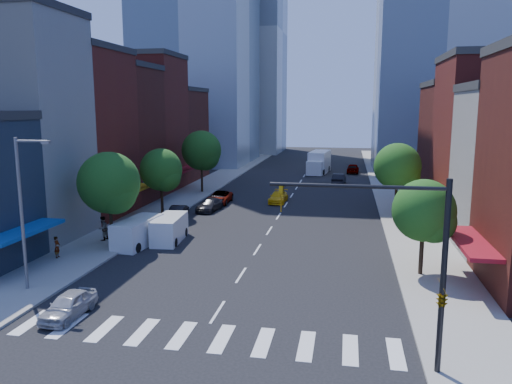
% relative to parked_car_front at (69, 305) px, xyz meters
% --- Properties ---
extents(ground, '(220.00, 220.00, 0.00)m').
position_rel_parked_car_front_xyz_m(ground, '(7.50, 2.00, -0.65)').
color(ground, black).
rests_on(ground, ground).
extents(sidewalk_left, '(5.00, 120.00, 0.15)m').
position_rel_parked_car_front_xyz_m(sidewalk_left, '(-5.00, 42.00, -0.58)').
color(sidewalk_left, gray).
rests_on(sidewalk_left, ground).
extents(sidewalk_right, '(5.00, 120.00, 0.15)m').
position_rel_parked_car_front_xyz_m(sidewalk_right, '(20.00, 42.00, -0.58)').
color(sidewalk_right, gray).
rests_on(sidewalk_right, ground).
extents(crosswalk, '(19.00, 3.00, 0.01)m').
position_rel_parked_car_front_xyz_m(crosswalk, '(7.50, -1.00, -0.65)').
color(crosswalk, silver).
rests_on(crosswalk, ground).
extents(bldg_left_1, '(12.00, 8.00, 18.00)m').
position_rel_parked_car_front_xyz_m(bldg_left_1, '(-13.50, 14.00, 8.35)').
color(bldg_left_1, beige).
rests_on(bldg_left_1, ground).
extents(bldg_left_2, '(12.00, 9.00, 16.00)m').
position_rel_parked_car_front_xyz_m(bldg_left_2, '(-13.50, 22.50, 7.35)').
color(bldg_left_2, maroon).
rests_on(bldg_left_2, ground).
extents(bldg_left_3, '(12.00, 8.00, 15.00)m').
position_rel_parked_car_front_xyz_m(bldg_left_3, '(-13.50, 31.00, 6.85)').
color(bldg_left_3, '#501914').
rests_on(bldg_left_3, ground).
extents(bldg_left_4, '(12.00, 9.00, 17.00)m').
position_rel_parked_car_front_xyz_m(bldg_left_4, '(-13.50, 39.50, 7.85)').
color(bldg_left_4, maroon).
rests_on(bldg_left_4, ground).
extents(bldg_left_5, '(12.00, 10.00, 13.00)m').
position_rel_parked_car_front_xyz_m(bldg_left_5, '(-13.50, 49.00, 5.85)').
color(bldg_left_5, '#501914').
rests_on(bldg_left_5, ground).
extents(bldg_right_2, '(12.00, 10.00, 15.00)m').
position_rel_parked_car_front_xyz_m(bldg_right_2, '(28.50, 26.00, 6.85)').
color(bldg_right_2, maroon).
rests_on(bldg_right_2, ground).
extents(bldg_right_3, '(12.00, 10.00, 13.00)m').
position_rel_parked_car_front_xyz_m(bldg_right_3, '(28.50, 36.00, 5.85)').
color(bldg_right_3, '#501914').
rests_on(bldg_right_3, ground).
extents(tower_far_w, '(18.00, 18.00, 56.00)m').
position_rel_parked_car_front_xyz_m(tower_far_w, '(-10.50, 97.00, 27.35)').
color(tower_far_w, '#9EA5AD').
rests_on(tower_far_w, ground).
extents(traffic_signal, '(7.24, 2.24, 8.00)m').
position_rel_parked_car_front_xyz_m(traffic_signal, '(17.44, -2.50, 3.50)').
color(traffic_signal, black).
rests_on(traffic_signal, sidewalk_right).
extents(streetlight, '(2.25, 0.25, 9.00)m').
position_rel_parked_car_front_xyz_m(streetlight, '(-4.31, 3.00, 4.62)').
color(streetlight, slate).
rests_on(streetlight, sidewalk_left).
extents(tree_left_near, '(4.80, 4.80, 7.30)m').
position_rel_parked_car_front_xyz_m(tree_left_near, '(-3.85, 12.92, 4.21)').
color(tree_left_near, black).
rests_on(tree_left_near, sidewalk_left).
extents(tree_left_mid, '(4.20, 4.20, 6.65)m').
position_rel_parked_car_front_xyz_m(tree_left_mid, '(-3.85, 23.92, 3.87)').
color(tree_left_mid, black).
rests_on(tree_left_mid, sidewalk_left).
extents(tree_left_far, '(5.00, 5.00, 7.75)m').
position_rel_parked_car_front_xyz_m(tree_left_far, '(-3.85, 37.92, 4.55)').
color(tree_left_far, black).
rests_on(tree_left_far, sidewalk_left).
extents(tree_right_near, '(4.00, 4.00, 6.20)m').
position_rel_parked_car_front_xyz_m(tree_right_near, '(19.15, 9.92, 3.53)').
color(tree_right_near, black).
rests_on(tree_right_near, sidewalk_right).
extents(tree_right_far, '(4.60, 4.60, 7.20)m').
position_rel_parked_car_front_xyz_m(tree_right_far, '(19.15, 27.92, 4.21)').
color(tree_right_far, black).
rests_on(tree_right_far, sidewalk_right).
extents(parked_car_front, '(1.66, 3.89, 1.31)m').
position_rel_parked_car_front_xyz_m(parked_car_front, '(0.00, 0.00, 0.00)').
color(parked_car_front, '#ABABB0').
rests_on(parked_car_front, ground).
extents(parked_car_second, '(1.62, 4.02, 1.30)m').
position_rel_parked_car_front_xyz_m(parked_car_second, '(-2.00, 22.75, -0.01)').
color(parked_car_second, black).
rests_on(parked_car_second, ground).
extents(parked_car_third, '(2.33, 4.96, 1.37)m').
position_rel_parked_car_front_xyz_m(parked_car_third, '(0.00, 31.41, 0.03)').
color(parked_car_third, '#999999').
rests_on(parked_car_third, ground).
extents(parked_car_rear, '(2.32, 4.59, 1.28)m').
position_rel_parked_car_front_xyz_m(parked_car_rear, '(0.00, 27.27, -0.02)').
color(parked_car_rear, black).
rests_on(parked_car_rear, ground).
extents(cargo_van_near, '(2.58, 5.25, 2.15)m').
position_rel_parked_car_front_xyz_m(cargo_van_near, '(-2.02, 13.31, 0.41)').
color(cargo_van_near, silver).
rests_on(cargo_van_near, ground).
extents(cargo_van_far, '(2.32, 5.01, 2.08)m').
position_rel_parked_car_front_xyz_m(cargo_van_far, '(0.01, 15.03, 0.37)').
color(cargo_van_far, silver).
rests_on(cargo_van_far, ground).
extents(taxi, '(1.95, 4.48, 1.28)m').
position_rel_parked_car_front_xyz_m(taxi, '(6.50, 33.11, -0.01)').
color(taxi, yellow).
rests_on(taxi, ground).
extents(traffic_car_oncoming, '(2.02, 4.78, 1.53)m').
position_rel_parked_car_front_xyz_m(traffic_car_oncoming, '(13.08, 47.92, 0.11)').
color(traffic_car_oncoming, black).
rests_on(traffic_car_oncoming, ground).
extents(traffic_car_far, '(2.11, 4.74, 1.58)m').
position_rel_parked_car_front_xyz_m(traffic_car_far, '(15.10, 60.48, 0.14)').
color(traffic_car_far, '#999999').
rests_on(traffic_car_far, ground).
extents(box_truck, '(3.59, 9.06, 3.55)m').
position_rel_parked_car_front_xyz_m(box_truck, '(9.56, 59.71, 1.02)').
color(box_truck, white).
rests_on(box_truck, ground).
extents(pedestrian_near, '(0.45, 0.62, 1.56)m').
position_rel_parked_car_front_xyz_m(pedestrian_near, '(-6.19, 8.93, 0.27)').
color(pedestrian_near, '#999999').
rests_on(pedestrian_near, sidewalk_left).
extents(pedestrian_far, '(0.89, 1.06, 1.96)m').
position_rel_parked_car_front_xyz_m(pedestrian_far, '(-5.23, 13.93, 0.47)').
color(pedestrian_far, '#999999').
rests_on(pedestrian_far, sidewalk_left).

